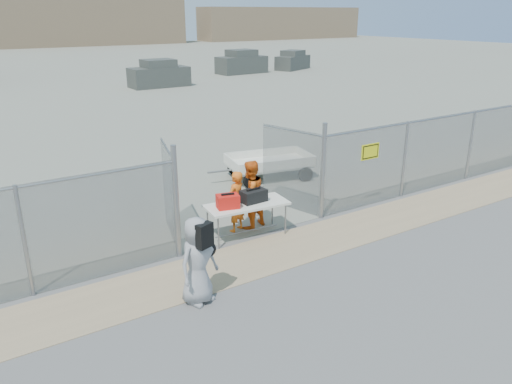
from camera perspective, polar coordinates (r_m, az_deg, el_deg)
ground at (r=10.56m, az=5.94°, el=-8.75°), size 160.00×160.00×0.00m
tarmac_inside at (r=49.78m, az=-26.34°, el=12.05°), size 160.00×80.00×0.01m
dirt_strip at (r=11.26m, az=2.77°, el=-6.70°), size 44.00×1.60×0.01m
distant_hills at (r=85.87m, az=-26.73°, el=17.50°), size 140.00×6.00×9.00m
chain_link_fence at (r=11.59m, az=0.00°, el=0.00°), size 40.00×0.20×2.20m
folding_table at (r=11.80m, az=-1.05°, el=-3.20°), size 2.02×1.00×0.83m
orange_bag at (r=11.36m, az=-3.24°, el=-1.08°), size 0.57×0.45×0.31m
black_duffel at (r=11.71m, az=-0.29°, el=-0.44°), size 0.62×0.38×0.29m
security_worker_left at (r=11.96m, az=-2.32°, el=-1.11°), size 0.65×0.56×1.52m
security_worker_right at (r=12.13m, az=-0.69°, el=-0.31°), size 0.96×0.83×1.71m
visitor at (r=9.10m, az=-6.68°, el=-7.79°), size 0.94×0.76×1.66m
utility_trailer at (r=15.99m, az=1.54°, el=3.04°), size 3.67×2.37×0.82m
parked_vehicle_near at (r=37.05m, az=-11.02°, el=13.14°), size 4.18×1.96×1.88m
parked_vehicle_mid at (r=44.74m, az=-1.66°, el=14.64°), size 4.48×2.27×1.97m
parked_vehicle_far at (r=48.00m, az=4.22°, el=14.79°), size 4.14×3.09×1.71m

